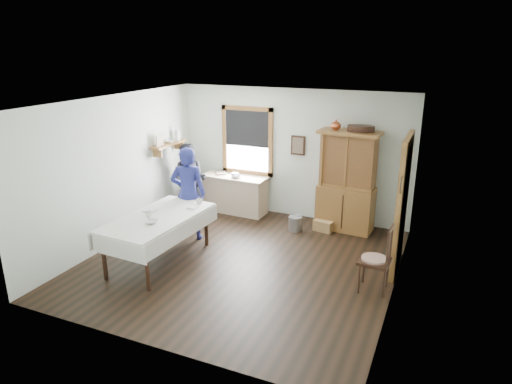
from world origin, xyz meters
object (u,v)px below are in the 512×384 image
china_hutch (347,182)px  wicker_basket (324,225)px  dining_table (159,239)px  woman_blue (188,197)px  pail (295,224)px  spindle_chair (375,258)px  figure_dark (190,182)px  work_counter (235,194)px

china_hutch → wicker_basket: 0.98m
dining_table → woman_blue: woman_blue is taller
dining_table → pail: (1.68, 2.20, -0.26)m
wicker_basket → china_hutch: bearing=35.3°
dining_table → spindle_chair: bearing=7.7°
pail → figure_dark: 2.47m
spindle_chair → woman_blue: 3.60m
work_counter → dining_table: bearing=-90.1°
work_counter → dining_table: (-0.12, -2.68, -0.00)m
spindle_chair → pail: bearing=140.2°
woman_blue → dining_table: bearing=71.4°
china_hutch → wicker_basket: (-0.34, -0.24, -0.88)m
dining_table → wicker_basket: 3.29m
figure_dark → work_counter: bearing=19.9°
pail → spindle_chair: bearing=-43.5°
wicker_basket → pail: bearing=-157.2°
spindle_chair → woman_blue: size_ratio=0.64×
work_counter → figure_dark: (-0.84, -0.48, 0.31)m
pail → woman_blue: 2.18m
pail → wicker_basket: 0.58m
spindle_chair → work_counter: bearing=150.5°
china_hutch → woman_blue: size_ratio=1.20×
work_counter → spindle_chair: bearing=-30.7°
woman_blue → figure_dark: (-0.68, 1.15, -0.11)m
china_hutch → woman_blue: 3.07m
work_counter → wicker_basket: (2.10, -0.26, -0.30)m
dining_table → wicker_basket: size_ratio=5.42×
figure_dark → china_hutch: bearing=-2.1°
spindle_chair → china_hutch: bearing=117.0°
spindle_chair → wicker_basket: size_ratio=2.80×
spindle_chair → pail: spindle_chair is taller
work_counter → dining_table: 2.69m
china_hutch → spindle_chair: size_ratio=1.89×
work_counter → dining_table: work_counter is taller
spindle_chair → wicker_basket: 2.37m
spindle_chair → dining_table: bearing=-168.6°
work_counter → spindle_chair: size_ratio=1.36×
spindle_chair → pail: size_ratio=3.66×
work_counter → woman_blue: woman_blue is taller
woman_blue → china_hutch: bearing=-169.2°
dining_table → woman_blue: bearing=92.4°
dining_table → pail: 2.78m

